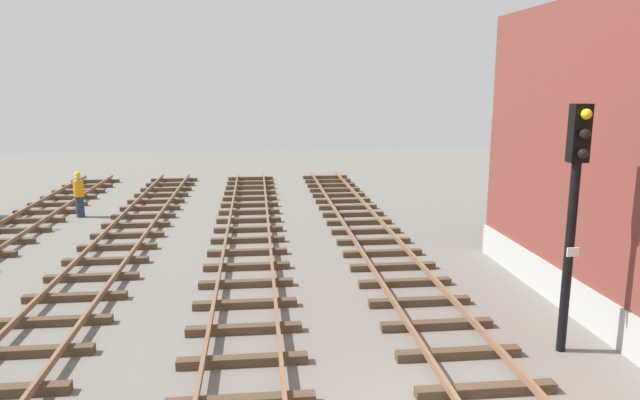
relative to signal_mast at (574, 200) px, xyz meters
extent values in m
cube|color=#4C3826|center=(-2.17, -1.46, -3.03)|extent=(2.50, 0.24, 0.18)
cube|color=#4C3826|center=(-2.17, -0.07, -3.03)|extent=(2.50, 0.24, 0.18)
cube|color=#4C3826|center=(-2.17, 1.32, -3.03)|extent=(2.50, 0.24, 0.18)
cube|color=#4C3826|center=(-2.17, 2.71, -3.03)|extent=(2.50, 0.24, 0.18)
cube|color=#4C3826|center=(-2.17, 4.10, -3.03)|extent=(2.50, 0.24, 0.18)
cube|color=#4C3826|center=(-2.17, 5.49, -3.03)|extent=(2.50, 0.24, 0.18)
cube|color=#4C3826|center=(-2.17, 6.88, -3.03)|extent=(2.50, 0.24, 0.18)
cube|color=#4C3826|center=(-2.17, 8.27, -3.03)|extent=(2.50, 0.24, 0.18)
cube|color=#4C3826|center=(-2.17, 9.66, -3.03)|extent=(2.50, 0.24, 0.18)
cube|color=#4C3826|center=(-2.17, 11.05, -3.03)|extent=(2.50, 0.24, 0.18)
cube|color=#4C3826|center=(-2.17, 12.44, -3.03)|extent=(2.50, 0.24, 0.18)
cube|color=#4C3826|center=(-2.17, 13.83, -3.03)|extent=(2.50, 0.24, 0.18)
cube|color=#4C3826|center=(-2.17, 15.22, -3.03)|extent=(2.50, 0.24, 0.18)
cube|color=#4C3826|center=(-2.17, 16.61, -3.03)|extent=(2.50, 0.24, 0.18)
cube|color=#4C3826|center=(-2.17, 18.00, -3.03)|extent=(2.50, 0.24, 0.18)
cube|color=#4C3826|center=(-2.17, 19.39, -3.03)|extent=(2.50, 0.24, 0.18)
cube|color=#4C3826|center=(-2.17, 20.78, -3.03)|extent=(2.50, 0.24, 0.18)
cube|color=#4C3826|center=(-2.17, 22.17, -3.03)|extent=(2.50, 0.24, 0.18)
cube|color=#4C3826|center=(-6.39, 0.09, -3.03)|extent=(2.50, 0.24, 0.18)
cube|color=#4C3826|center=(-6.39, 1.56, -3.03)|extent=(2.50, 0.24, 0.18)
cube|color=#4C3826|center=(-6.39, 3.03, -3.03)|extent=(2.50, 0.24, 0.18)
cube|color=#4C3826|center=(-6.39, 4.50, -3.03)|extent=(2.50, 0.24, 0.18)
cube|color=#4C3826|center=(-6.39, 5.97, -3.03)|extent=(2.50, 0.24, 0.18)
cube|color=#4C3826|center=(-6.39, 7.44, -3.03)|extent=(2.50, 0.24, 0.18)
cube|color=#4C3826|center=(-6.39, 8.91, -3.03)|extent=(2.50, 0.24, 0.18)
cube|color=#4C3826|center=(-6.39, 10.37, -3.03)|extent=(2.50, 0.24, 0.18)
cube|color=#4C3826|center=(-6.39, 11.84, -3.03)|extent=(2.50, 0.24, 0.18)
cube|color=#4C3826|center=(-6.39, 13.31, -3.03)|extent=(2.50, 0.24, 0.18)
cube|color=#4C3826|center=(-6.39, 14.78, -3.03)|extent=(2.50, 0.24, 0.18)
cube|color=#4C3826|center=(-6.39, 16.25, -3.03)|extent=(2.50, 0.24, 0.18)
cube|color=#4C3826|center=(-6.39, 17.72, -3.03)|extent=(2.50, 0.24, 0.18)
cube|color=#4C3826|center=(-6.39, 19.19, -3.03)|extent=(2.50, 0.24, 0.18)
cube|color=#4C3826|center=(-6.39, 20.66, -3.03)|extent=(2.50, 0.24, 0.18)
cube|color=#4C3826|center=(-6.39, 22.13, -3.03)|extent=(2.50, 0.24, 0.18)
cube|color=#4C3826|center=(-10.61, 0.93, -3.03)|extent=(2.50, 0.24, 0.18)
cube|color=#4C3826|center=(-10.61, 2.45, -3.03)|extent=(2.50, 0.24, 0.18)
cube|color=#4C3826|center=(-10.61, 3.96, -3.03)|extent=(2.50, 0.24, 0.18)
cube|color=#4C3826|center=(-10.61, 5.47, -3.03)|extent=(2.50, 0.24, 0.18)
cube|color=#4C3826|center=(-10.61, 6.98, -3.03)|extent=(2.50, 0.24, 0.18)
cube|color=#4C3826|center=(-10.61, 8.49, -3.03)|extent=(2.50, 0.24, 0.18)
cube|color=#4C3826|center=(-10.61, 10.01, -3.03)|extent=(2.50, 0.24, 0.18)
cube|color=#4C3826|center=(-10.61, 11.52, -3.03)|extent=(2.50, 0.24, 0.18)
cube|color=#4C3826|center=(-10.61, 13.03, -3.03)|extent=(2.50, 0.24, 0.18)
cube|color=#4C3826|center=(-10.61, 14.54, -3.03)|extent=(2.50, 0.24, 0.18)
cube|color=#4C3826|center=(-10.61, 16.06, -3.03)|extent=(2.50, 0.24, 0.18)
cube|color=#4C3826|center=(-10.61, 17.57, -3.03)|extent=(2.50, 0.24, 0.18)
cube|color=#4C3826|center=(-10.61, 19.08, -3.03)|extent=(2.50, 0.24, 0.18)
cube|color=#4C3826|center=(-10.61, 20.59, -3.03)|extent=(2.50, 0.24, 0.18)
cube|color=#4C3826|center=(-10.61, 22.11, -3.03)|extent=(2.50, 0.24, 0.18)
cube|color=#4C3826|center=(-14.82, 11.18, -3.03)|extent=(2.50, 0.24, 0.18)
cube|color=#4C3826|center=(-14.82, 12.73, -3.03)|extent=(2.50, 0.24, 0.18)
cube|color=#4C3826|center=(-14.82, 14.29, -3.03)|extent=(2.50, 0.24, 0.18)
cube|color=#4C3826|center=(-14.82, 15.85, -3.03)|extent=(2.50, 0.24, 0.18)
cube|color=#4C3826|center=(-14.82, 17.41, -3.03)|extent=(2.50, 0.24, 0.18)
cube|color=#4C3826|center=(-14.82, 18.97, -3.03)|extent=(2.50, 0.24, 0.18)
cube|color=#4C3826|center=(-14.82, 20.52, -3.03)|extent=(2.50, 0.24, 0.18)
cube|color=#4C3826|center=(-14.82, 22.08, -3.03)|extent=(2.50, 0.24, 0.18)
cylinder|color=black|center=(0.00, 0.02, -1.20)|extent=(0.18, 0.18, 3.84)
cube|color=black|center=(0.00, 0.02, 1.27)|extent=(0.36, 0.24, 1.10)
sphere|color=yellow|center=(0.00, -0.16, 1.63)|extent=(0.20, 0.20, 0.20)
sphere|color=black|center=(0.00, -0.16, 1.27)|extent=(0.20, 0.20, 0.20)
sphere|color=black|center=(0.00, -0.16, 0.90)|extent=(0.20, 0.20, 0.20)
cube|color=white|center=(0.00, -0.12, -1.01)|extent=(0.24, 0.03, 0.18)
cylinder|color=#262D4C|center=(-13.20, 13.58, -2.70)|extent=(0.32, 0.32, 0.85)
cylinder|color=orange|center=(-13.20, 13.58, -1.95)|extent=(0.40, 0.40, 0.65)
sphere|color=tan|center=(-13.20, 13.58, -1.50)|extent=(0.24, 0.24, 0.24)
sphere|color=yellow|center=(-13.20, 13.58, -1.36)|extent=(0.22, 0.22, 0.22)
camera|label=1|loc=(-6.04, -10.26, 2.17)|focal=32.46mm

